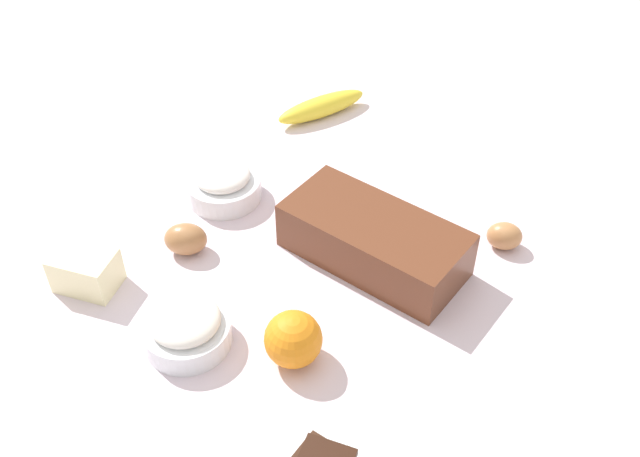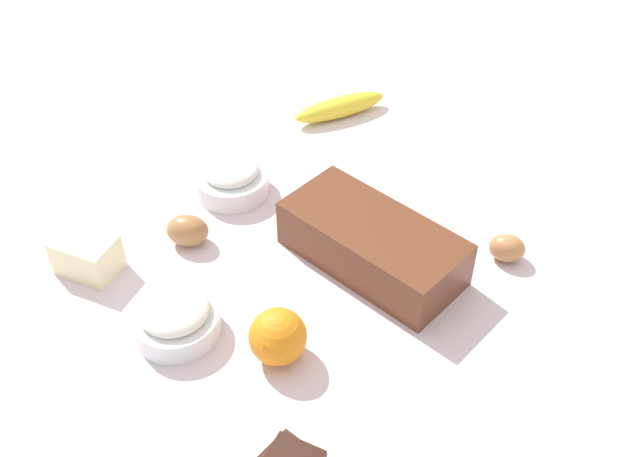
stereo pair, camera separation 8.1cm
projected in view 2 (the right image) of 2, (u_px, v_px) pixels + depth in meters
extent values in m
cube|color=silver|center=(320.00, 252.00, 1.18)|extent=(2.40, 2.40, 0.02)
cube|color=brown|center=(372.00, 244.00, 1.12)|extent=(0.28, 0.14, 0.08)
cube|color=black|center=(373.00, 242.00, 1.11)|extent=(0.27, 0.13, 0.07)
cylinder|color=white|center=(177.00, 323.00, 1.03)|extent=(0.12, 0.12, 0.04)
torus|color=white|center=(175.00, 315.00, 1.02)|extent=(0.12, 0.12, 0.01)
ellipsoid|color=white|center=(174.00, 310.00, 1.01)|extent=(0.10, 0.10, 0.03)
cylinder|color=white|center=(232.00, 183.00, 1.26)|extent=(0.13, 0.13, 0.04)
torus|color=white|center=(231.00, 175.00, 1.25)|extent=(0.13, 0.13, 0.01)
ellipsoid|color=white|center=(231.00, 170.00, 1.24)|extent=(0.09, 0.09, 0.03)
ellipsoid|color=yellow|center=(340.00, 107.00, 1.43)|extent=(0.10, 0.19, 0.04)
sphere|color=orange|center=(278.00, 337.00, 0.98)|extent=(0.08, 0.08, 0.08)
cube|color=#F4EDB2|center=(87.00, 255.00, 1.11)|extent=(0.11, 0.09, 0.06)
ellipsoid|color=#A87144|center=(188.00, 230.00, 1.16)|extent=(0.08, 0.08, 0.05)
ellipsoid|color=#B67B4A|center=(507.00, 248.00, 1.14)|extent=(0.07, 0.07, 0.04)
cube|color=black|center=(296.00, 457.00, 0.86)|extent=(0.07, 0.06, 0.01)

